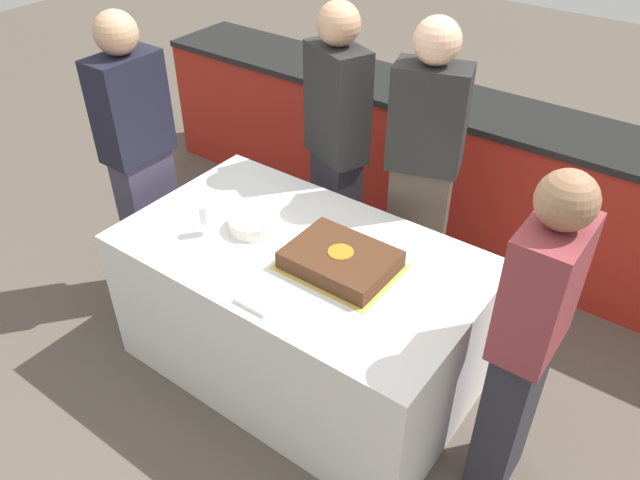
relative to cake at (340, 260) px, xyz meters
The scene contains 12 objects.
ground_plane 0.83m from the cake, behind, with size 14.00×14.00×0.00m, color brown.
back_counter 1.62m from the cake, 97.99° to the left, with size 4.40×0.58×0.92m.
dining_table 0.48m from the cake, behind, with size 1.66×0.97×0.76m.
cake is the anchor object (origin of this frame).
plate_stack 0.50m from the cake, behind, with size 0.24×0.24×0.06m.
wine_glass 0.67m from the cake, 166.10° to the right, with size 0.06×0.06×0.15m.
side_plate_near_cake 0.32m from the cake, 83.28° to the left, with size 0.18×0.18×0.00m.
utensil_pile 0.41m from the cake, 110.19° to the right, with size 0.16×0.11×0.02m.
person_cutting_cake 0.71m from the cake, 90.00° to the left, with size 0.39×0.29×1.67m.
person_seated_left 1.27m from the cake, behind, with size 0.21×0.35×1.64m.
person_seated_right 0.83m from the cake, ahead, with size 0.20×0.34×1.53m.
person_standing_back 0.88m from the cake, 126.25° to the left, with size 0.40×0.32×1.65m.
Camera 1 is at (1.39, -1.75, 2.47)m, focal length 35.00 mm.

